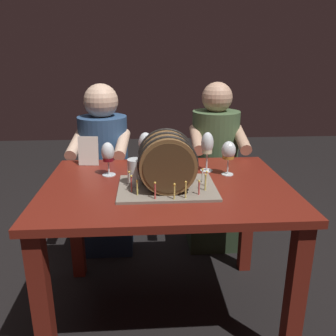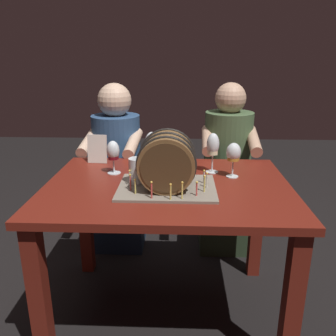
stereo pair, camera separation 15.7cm
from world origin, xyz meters
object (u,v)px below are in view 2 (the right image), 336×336
(wine_glass_white, at_px, (213,146))
(wine_glass_red, at_px, (113,152))
(person_seated_right, at_px, (226,178))
(wine_glass_rose, at_px, (152,144))
(beer_pint, at_px, (137,173))
(dining_table, at_px, (168,207))
(barrel_cake, at_px, (168,163))
(person_seated_left, at_px, (118,176))
(wine_glass_amber, at_px, (234,154))
(menu_card, at_px, (97,149))

(wine_glass_white, bearing_deg, wine_glass_red, -175.74)
(wine_glass_red, xyz_separation_m, person_seated_right, (0.65, 0.54, -0.32))
(wine_glass_rose, distance_m, person_seated_right, 0.72)
(beer_pint, bearing_deg, dining_table, 7.87)
(barrel_cake, relative_size, person_seated_left, 0.39)
(wine_glass_amber, bearing_deg, wine_glass_rose, 161.02)
(wine_glass_red, xyz_separation_m, beer_pint, (0.14, -0.17, -0.05))
(beer_pint, bearing_deg, wine_glass_white, 29.05)
(barrel_cake, xyz_separation_m, wine_glass_red, (-0.29, 0.21, -0.01))
(barrel_cake, height_order, wine_glass_red, barrel_cake)
(person_seated_right, bearing_deg, wine_glass_white, -105.95)
(dining_table, xyz_separation_m, barrel_cake, (0.00, -0.06, 0.24))
(beer_pint, height_order, person_seated_right, person_seated_right)
(wine_glass_white, bearing_deg, beer_pint, -150.95)
(beer_pint, bearing_deg, menu_card, 127.52)
(wine_glass_rose, distance_m, person_seated_left, 0.61)
(dining_table, bearing_deg, person_seated_right, 61.90)
(dining_table, height_order, person_seated_right, person_seated_right)
(person_seated_right, bearing_deg, wine_glass_red, -140.08)
(dining_table, height_order, beer_pint, beer_pint)
(barrel_cake, distance_m, person_seated_left, 0.90)
(barrel_cake, relative_size, person_seated_right, 0.39)
(wine_glass_amber, bearing_deg, barrel_cake, -150.69)
(person_seated_left, distance_m, person_seated_right, 0.74)
(wine_glass_amber, bearing_deg, menu_card, 163.79)
(beer_pint, xyz_separation_m, person_seated_right, (0.51, 0.71, -0.27))
(menu_card, bearing_deg, barrel_cake, -37.69)
(wine_glass_red, relative_size, wine_glass_rose, 0.88)
(wine_glass_amber, xyz_separation_m, beer_pint, (-0.46, -0.14, -0.06))
(dining_table, xyz_separation_m, wine_glass_red, (-0.28, 0.15, 0.23))
(menu_card, bearing_deg, wine_glass_white, -7.27)
(barrel_cake, distance_m, wine_glass_amber, 0.36)
(wine_glass_red, distance_m, beer_pint, 0.22)
(dining_table, distance_m, person_seated_left, 0.79)
(barrel_cake, xyz_separation_m, wine_glass_rose, (-0.10, 0.32, 0.01))
(wine_glass_red, relative_size, wine_glass_white, 0.83)
(beer_pint, bearing_deg, wine_glass_red, 130.35)
(menu_card, bearing_deg, person_seated_right, 30.60)
(wine_glass_red, height_order, wine_glass_amber, wine_glass_amber)
(barrel_cake, height_order, wine_glass_rose, barrel_cake)
(wine_glass_amber, relative_size, person_seated_right, 0.15)
(menu_card, bearing_deg, dining_table, -33.16)
(wine_glass_amber, bearing_deg, person_seated_right, 85.16)
(person_seated_right, bearing_deg, dining_table, -118.10)
(wine_glass_white, bearing_deg, person_seated_right, 74.05)
(barrel_cake, bearing_deg, menu_card, 136.74)
(barrel_cake, distance_m, person_seated_right, 0.90)
(wine_glass_white, bearing_deg, barrel_cake, -131.84)
(wine_glass_rose, relative_size, person_seated_left, 0.17)
(dining_table, relative_size, person_seated_right, 1.01)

